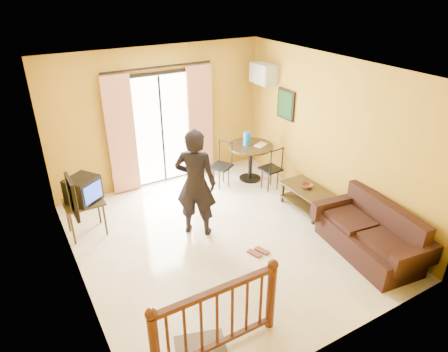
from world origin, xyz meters
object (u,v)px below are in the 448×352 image
sofa (371,236)px  standing_person (196,183)px  coffee_table (307,195)px  television (83,190)px  dining_table (251,152)px

sofa → standing_person: 2.90m
coffee_table → sofa: bearing=-89.8°
television → dining_table: (3.48, 0.31, -0.22)m
television → dining_table: bearing=-29.3°
television → sofa: (3.72, -2.78, -0.53)m
dining_table → coffee_table: 1.62m
coffee_table → sofa: 1.51m
television → standing_person: (1.61, -0.89, 0.09)m
television → sofa: bearing=-71.1°
television → sofa: television is taller
dining_table → sofa: (0.24, -3.08, -0.31)m
standing_person → coffee_table: bearing=-149.7°
coffee_table → standing_person: (-2.11, 0.38, 0.64)m
television → standing_person: 1.84m
television → coffee_table: television is taller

